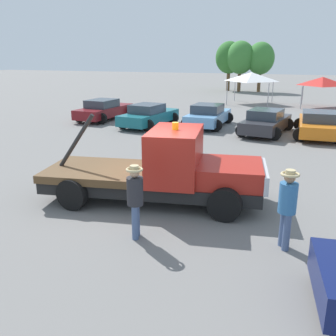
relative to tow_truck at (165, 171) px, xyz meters
name	(u,v)px	position (x,y,z in m)	size (l,w,h in m)	color
ground_plane	(152,200)	(-0.38, -0.07, -0.92)	(160.00, 160.00, 0.00)	slate
tow_truck	(165,171)	(0.00, 0.00, 0.00)	(6.57, 3.18, 2.51)	black
person_near_truck	(287,203)	(3.45, -1.63, 0.14)	(0.40, 0.40, 1.81)	#475B84
person_at_hood	(135,196)	(0.18, -2.33, 0.11)	(0.39, 0.39, 1.75)	#475B84
parked_car_maroon	(104,110)	(-9.03, 12.10, -0.28)	(2.50, 4.76, 1.34)	maroon
parked_car_teal	(149,115)	(-5.29, 10.92, -0.28)	(2.74, 4.63, 1.34)	#196670
parked_car_skyblue	(208,116)	(-1.95, 12.12, -0.28)	(2.44, 4.30, 1.34)	#669ED1
parked_car_charcoal	(266,122)	(1.54, 11.11, -0.28)	(2.77, 4.61, 1.34)	#2D2D33
parked_car_orange	(318,124)	(4.19, 11.33, -0.28)	(2.58, 4.66, 1.34)	orange
canopy_tent_white	(251,77)	(-1.34, 24.14, 1.38)	(3.50, 3.50, 2.69)	#9E9EA3
canopy_tent_red	(323,81)	(4.41, 23.69, 1.17)	(2.96, 2.96, 2.44)	#9E9EA3
tree_left	(229,58)	(-5.84, 35.98, 2.89)	(3.19, 3.19, 5.69)	brown
tree_center	(261,58)	(-2.17, 35.74, 2.82)	(3.12, 3.12, 5.58)	brown
tree_right	(240,58)	(-4.39, 35.27, 2.90)	(3.20, 3.20, 5.71)	brown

